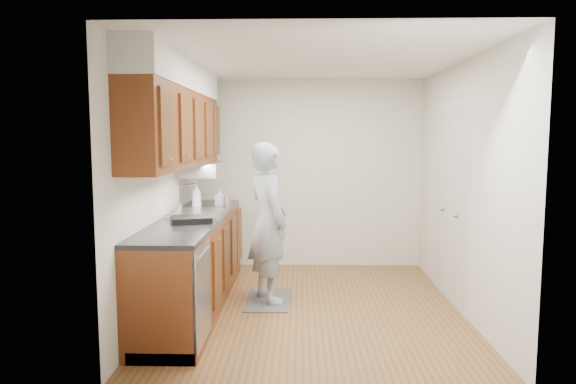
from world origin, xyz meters
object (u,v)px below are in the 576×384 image
object	(u,v)px
person	(268,212)
dish_rack	(191,219)
soap_bottle_a	(197,196)
soap_bottle_b	(220,197)
steel_can	(227,201)

from	to	relation	value
person	dish_rack	xyz separation A→B (m)	(-0.69, -0.55, 0.01)
soap_bottle_a	dish_rack	bearing A→B (deg)	-81.75
soap_bottle_a	soap_bottle_b	size ratio (longest dim) A/B	1.38
person	soap_bottle_b	bearing A→B (deg)	16.83
steel_can	dish_rack	xyz separation A→B (m)	(-0.19, -1.07, -0.04)
steel_can	person	bearing A→B (deg)	-45.83
person	dish_rack	distance (m)	0.89
soap_bottle_a	dish_rack	size ratio (longest dim) A/B	0.78
person	soap_bottle_a	distance (m)	0.93
soap_bottle_a	dish_rack	distance (m)	0.97
person	soap_bottle_a	xyz separation A→B (m)	(-0.83, 0.40, 0.12)
person	steel_can	distance (m)	0.72
steel_can	dish_rack	distance (m)	1.09
dish_rack	soap_bottle_b	bearing A→B (deg)	67.23
soap_bottle_b	steel_can	size ratio (longest dim) A/B	1.54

